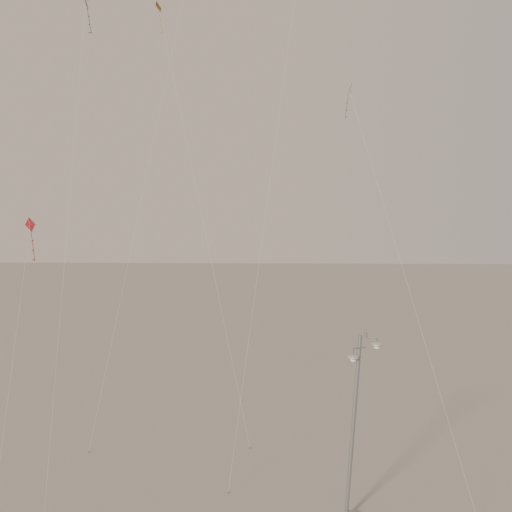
{
  "coord_description": "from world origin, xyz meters",
  "views": [
    {
      "loc": [
        2.23,
        -27.35,
        16.82
      ],
      "look_at": [
        1.57,
        5.0,
        12.09
      ],
      "focal_mm": 50.0,
      "sensor_mm": 36.0,
      "label": 1
    }
  ],
  "objects": [
    {
      "name": "kite_5",
      "position": [
        -3.75,
        19.51,
        19.9
      ],
      "size": [
        6.6,
        11.15,
        26.85
      ],
      "rotation": [
        0.0,
        0.0,
        -1.57
      ],
      "color": "#8E5717",
      "rests_on": "ground"
    },
    {
      "name": "kite_7",
      "position": [
        -3.1,
        17.32,
        25.76
      ],
      "size": [
        6.72,
        8.72,
        33.15
      ],
      "rotation": [
        0.0,
        0.0,
        0.19
      ],
      "color": "maroon",
      "rests_on": "ground"
    },
    {
      "name": "street_lamp",
      "position": [
        6.12,
        3.62,
        4.73
      ],
      "size": [
        1.59,
        0.69,
        8.86
      ],
      "color": "#92949A",
      "rests_on": "ground"
    },
    {
      "name": "kite_1",
      "position": [
        -6.82,
        5.98,
        17.9
      ],
      "size": [
        1.33,
        6.76,
        24.24
      ],
      "rotation": [
        0.0,
        0.0,
        -1.01
      ],
      "color": "#2A2723",
      "rests_on": "ground"
    },
    {
      "name": "kite_3",
      "position": [
        -8.77,
        3.37,
        10.6
      ],
      "size": [
        1.7,
        11.68,
        13.81
      ],
      "rotation": [
        0.0,
        0.0,
        -0.22
      ],
      "color": "maroon",
      "rests_on": "ground"
    },
    {
      "name": "kite_4",
      "position": [
        7.71,
        10.79,
        15.68
      ],
      "size": [
        5.37,
        10.98,
        20.61
      ],
      "rotation": [
        0.0,
        0.0,
        1.88
      ],
      "color": "#2A2723",
      "rests_on": "ground"
    }
  ]
}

